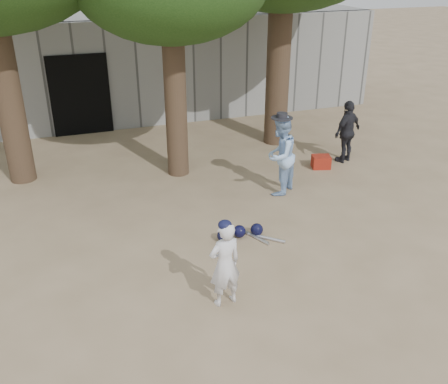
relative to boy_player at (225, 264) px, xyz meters
name	(u,v)px	position (x,y,z in m)	size (l,w,h in m)	color
ground	(209,277)	(-0.03, 0.67, -0.67)	(70.00, 70.00, 0.00)	#937C5E
boy_player	(225,264)	(0.00, 0.00, 0.00)	(0.49, 0.32, 1.33)	silver
spectator_blue	(280,156)	(2.32, 3.14, 0.17)	(0.82, 0.64, 1.68)	#99BEEC
spectator_dark	(347,132)	(4.61, 4.23, 0.09)	(0.89, 0.37, 1.51)	black
red_bag	(321,162)	(3.85, 4.04, -0.52)	(0.42, 0.32, 0.30)	maroon
back_building	(110,61)	(-0.03, 11.00, 0.83)	(16.00, 5.24, 3.00)	gray
helmet_row	(240,232)	(0.87, 1.65, -0.55)	(0.87, 0.27, 0.23)	black
bat_pile	(260,237)	(1.20, 1.51, -0.64)	(0.63, 0.73, 0.06)	#BABAC1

